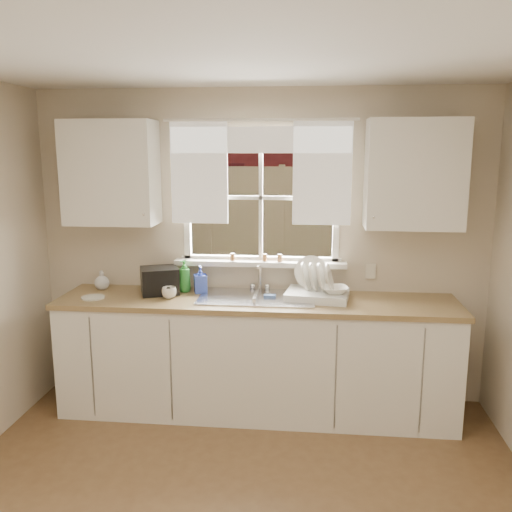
# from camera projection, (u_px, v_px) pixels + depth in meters

# --- Properties ---
(room_walls) EXTENTS (3.62, 4.02, 2.50)m
(room_walls) POSITION_uv_depth(u_px,v_px,m) (215.00, 335.00, 2.35)
(room_walls) COLOR beige
(room_walls) RESTS_ON ground
(ceiling) EXTENTS (3.60, 4.00, 0.02)m
(ceiling) POSITION_uv_depth(u_px,v_px,m) (214.00, 30.00, 2.17)
(ceiling) COLOR silver
(ceiling) RESTS_ON room_walls
(window) EXTENTS (1.38, 0.16, 1.06)m
(window) POSITION_uv_depth(u_px,v_px,m) (261.00, 219.00, 4.32)
(window) COLOR white
(window) RESTS_ON room_walls
(curtains) EXTENTS (1.50, 0.03, 0.81)m
(curtains) POSITION_uv_depth(u_px,v_px,m) (260.00, 162.00, 4.18)
(curtains) COLOR white
(curtains) RESTS_ON room_walls
(base_cabinets) EXTENTS (3.00, 0.62, 0.87)m
(base_cabinets) POSITION_uv_depth(u_px,v_px,m) (256.00, 358.00, 4.21)
(base_cabinets) COLOR white
(base_cabinets) RESTS_ON ground
(countertop) EXTENTS (3.04, 0.65, 0.04)m
(countertop) POSITION_uv_depth(u_px,v_px,m) (256.00, 302.00, 4.12)
(countertop) COLOR olive
(countertop) RESTS_ON base_cabinets
(upper_cabinet_left) EXTENTS (0.70, 0.33, 0.80)m
(upper_cabinet_left) POSITION_uv_depth(u_px,v_px,m) (111.00, 173.00, 4.19)
(upper_cabinet_left) COLOR white
(upper_cabinet_left) RESTS_ON room_walls
(upper_cabinet_right) EXTENTS (0.70, 0.33, 0.80)m
(upper_cabinet_right) POSITION_uv_depth(u_px,v_px,m) (415.00, 174.00, 3.96)
(upper_cabinet_right) COLOR white
(upper_cabinet_right) RESTS_ON room_walls
(wall_outlet) EXTENTS (0.08, 0.01, 0.12)m
(wall_outlet) POSITION_uv_depth(u_px,v_px,m) (370.00, 271.00, 4.29)
(wall_outlet) COLOR beige
(wall_outlet) RESTS_ON room_walls
(sill_jars) EXTENTS (0.42, 0.04, 0.06)m
(sill_jars) POSITION_uv_depth(u_px,v_px,m) (259.00, 258.00, 4.32)
(sill_jars) COLOR brown
(sill_jars) RESTS_ON window
(backyard) EXTENTS (20.00, 10.00, 6.13)m
(backyard) POSITION_uv_depth(u_px,v_px,m) (324.00, 71.00, 10.14)
(backyard) COLOR #335421
(backyard) RESTS_ON ground
(sink) EXTENTS (0.88, 0.52, 0.40)m
(sink) POSITION_uv_depth(u_px,v_px,m) (257.00, 307.00, 4.16)
(sink) COLOR #B7B7BC
(sink) RESTS_ON countertop
(dish_rack) EXTENTS (0.50, 0.41, 0.31)m
(dish_rack) POSITION_uv_depth(u_px,v_px,m) (317.00, 290.00, 4.12)
(dish_rack) COLOR white
(dish_rack) RESTS_ON countertop
(bowl) EXTENTS (0.22, 0.22, 0.05)m
(bowl) POSITION_uv_depth(u_px,v_px,m) (335.00, 290.00, 4.05)
(bowl) COLOR white
(bowl) RESTS_ON dish_rack
(soap_bottle_a) EXTENTS (0.13, 0.13, 0.26)m
(soap_bottle_a) POSITION_uv_depth(u_px,v_px,m) (185.00, 276.00, 4.31)
(soap_bottle_a) COLOR green
(soap_bottle_a) RESTS_ON countertop
(soap_bottle_b) EXTENTS (0.12, 0.13, 0.22)m
(soap_bottle_b) POSITION_uv_depth(u_px,v_px,m) (200.00, 279.00, 4.28)
(soap_bottle_b) COLOR blue
(soap_bottle_b) RESTS_ON countertop
(soap_bottle_c) EXTENTS (0.13, 0.13, 0.15)m
(soap_bottle_c) POSITION_uv_depth(u_px,v_px,m) (102.00, 280.00, 4.39)
(soap_bottle_c) COLOR beige
(soap_bottle_c) RESTS_ON countertop
(saucer) EXTENTS (0.18, 0.18, 0.01)m
(saucer) POSITION_uv_depth(u_px,v_px,m) (93.00, 297.00, 4.14)
(saucer) COLOR silver
(saucer) RESTS_ON countertop
(cup) EXTENTS (0.12, 0.12, 0.09)m
(cup) POSITION_uv_depth(u_px,v_px,m) (169.00, 293.00, 4.13)
(cup) COLOR silver
(cup) RESTS_ON countertop
(black_appliance) EXTENTS (0.35, 0.33, 0.21)m
(black_appliance) POSITION_uv_depth(u_px,v_px,m) (160.00, 280.00, 4.27)
(black_appliance) COLOR black
(black_appliance) RESTS_ON countertop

